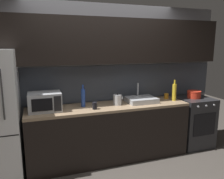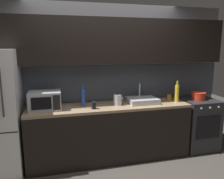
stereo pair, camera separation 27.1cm
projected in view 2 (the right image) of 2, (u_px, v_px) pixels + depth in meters
back_wall at (105, 63)px, 3.70m from camera, size 4.30×0.44×2.50m
counter_run at (110, 132)px, 3.63m from camera, size 2.56×0.60×0.90m
oven_range at (197, 124)px, 4.02m from camera, size 0.60×0.62×0.90m
microwave at (45, 100)px, 3.30m from camera, size 0.46×0.35×0.27m
sink_basin at (142, 100)px, 3.70m from camera, size 0.48×0.38×0.30m
kettle at (118, 100)px, 3.55m from camera, size 0.17×0.13×0.19m
wine_bottle_yellow at (177, 93)px, 3.75m from camera, size 0.07×0.07×0.36m
wine_bottle_blue at (83, 97)px, 3.48m from camera, size 0.06×0.06×0.35m
mug_amber at (169, 97)px, 3.90m from camera, size 0.08×0.08×0.09m
mug_dark at (94, 105)px, 3.34m from camera, size 0.07×0.07×0.11m
cooking_pot at (198, 96)px, 3.92m from camera, size 0.24×0.24×0.13m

